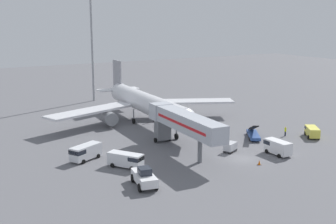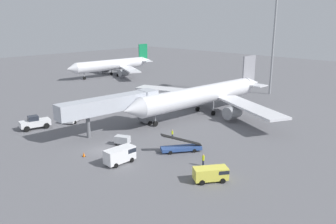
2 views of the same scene
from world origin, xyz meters
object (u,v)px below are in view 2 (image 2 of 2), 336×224
jet_bridge (115,105)px  ground_crew_worker_midground (172,134)px  service_van_far_center (74,116)px  baggage_cart_far_left (122,140)px  belt_loader_truck (181,147)px  service_van_rear_left (89,106)px  ground_crew_worker_foreground (203,160)px  safety_cone_alpha (84,154)px  service_van_rear_right (120,154)px  airplane_background (113,65)px  airplane_at_gate (204,95)px  service_van_far_right (212,173)px  apron_light_mast (275,23)px  pushback_tug (35,123)px

jet_bridge → ground_crew_worker_midground: jet_bridge is taller
service_van_far_center → baggage_cart_far_left: size_ratio=1.98×
belt_loader_truck → service_van_far_center: (-27.09, -3.01, 0.48)m
jet_bridge → service_van_rear_left: size_ratio=3.62×
ground_crew_worker_foreground → safety_cone_alpha: 18.43m
ground_crew_worker_foreground → service_van_rear_right: bearing=-141.2°
service_van_far_center → airplane_background: airplane_background is taller
ground_crew_worker_foreground → safety_cone_alpha: (-15.41, -10.09, -0.61)m
airplane_at_gate → safety_cone_alpha: bearing=-85.8°
belt_loader_truck → safety_cone_alpha: size_ratio=8.76×
jet_bridge → safety_cone_alpha: size_ratio=28.31×
belt_loader_truck → service_van_rear_left: (-31.13, 3.37, 0.58)m
service_van_far_center → airplane_background: size_ratio=0.15×
belt_loader_truck → service_van_rear_right: 10.16m
airplane_at_gate → baggage_cart_far_left: size_ratio=15.09×
service_van_rear_right → airplane_background: 80.78m
service_van_far_center → ground_crew_worker_foreground: size_ratio=3.01×
belt_loader_truck → service_van_far_right: belt_loader_truck is taller
ground_crew_worker_midground → safety_cone_alpha: ground_crew_worker_midground is taller
airplane_at_gate → apron_light_mast: bearing=89.8°
service_van_far_right → baggage_cart_far_left: size_ratio=1.69×
service_van_rear_left → service_van_far_right: bearing=-11.5°
baggage_cart_far_left → ground_crew_worker_midground: bearing=66.0°
pushback_tug → baggage_cart_far_left: 20.10m
airplane_at_gate → service_van_far_right: 33.48m
baggage_cart_far_left → service_van_rear_left: bearing=159.9°
safety_cone_alpha → apron_light_mast: (-2.32, 61.92, 19.09)m
service_van_far_center → apron_light_mast: apron_light_mast is taller
pushback_tug → belt_loader_truck: (28.20, 10.85, -0.45)m
service_van_far_right → baggage_cart_far_left: (-18.91, 0.25, -0.21)m
service_van_rear_left → belt_loader_truck: bearing=-6.2°
ground_crew_worker_midground → airplane_background: size_ratio=0.04×
airplane_at_gate → pushback_tug: airplane_at_gate is taller
jet_bridge → safety_cone_alpha: jet_bridge is taller
jet_bridge → service_van_far_center: (-11.09, -2.36, -3.86)m
service_van_rear_right → airplane_background: airplane_background is taller
airplane_background → apron_light_mast: 59.85m
airplane_at_gate → pushback_tug: (-16.45, -31.30, -3.01)m
baggage_cart_far_left → apron_light_mast: bearing=92.7°
airplane_at_gate → belt_loader_truck: bearing=-60.1°
baggage_cart_far_left → safety_cone_alpha: baggage_cart_far_left is taller
pushback_tug → service_van_far_right: pushback_tug is taller
apron_light_mast → service_van_rear_left: bearing=-112.7°
baggage_cart_far_left → belt_loader_truck: bearing=27.4°
service_van_rear_left → ground_crew_worker_midground: size_ratio=3.55×
baggage_cart_far_left → airplane_at_gate: bearing=96.1°
airplane_background → apron_light_mast: bearing=11.5°
ground_crew_worker_midground → airplane_background: airplane_background is taller
service_van_far_right → apron_light_mast: 61.68m
airplane_at_gate → ground_crew_worker_midground: size_ratio=26.25×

